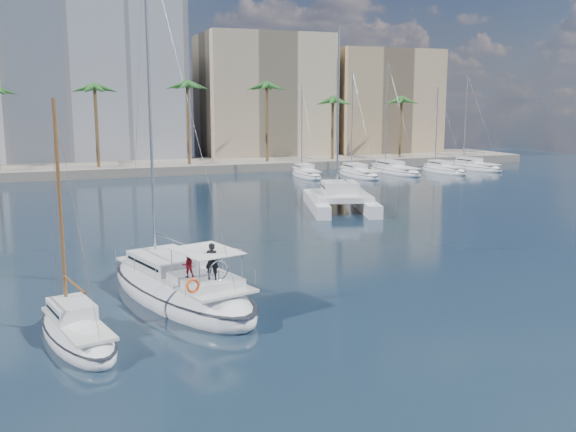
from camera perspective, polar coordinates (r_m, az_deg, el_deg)
name	(u,v)px	position (r m, az deg, el deg)	size (l,w,h in m)	color
ground	(291,293)	(32.85, 0.31, -6.90)	(160.00, 160.00, 0.00)	black
quay	(134,167)	(91.47, -13.50, 4.22)	(120.00, 14.00, 1.20)	gray
building_modern	(36,71)	(102.43, -21.52, 11.92)	(42.00, 16.00, 28.00)	silver
building_beige	(264,99)	(104.74, -2.16, 10.36)	(20.00, 14.00, 20.00)	#C9B791
building_tan_right	(380,105)	(110.93, 8.17, 9.74)	(18.00, 12.00, 18.00)	tan
palm_centre	(135,96)	(87.06, -13.43, 10.32)	(3.60, 3.60, 12.30)	brown
palm_right	(368,97)	(97.46, 7.15, 10.47)	(3.60, 3.60, 12.30)	brown
main_sloop	(179,288)	(32.23, -9.63, -6.35)	(7.36, 13.36, 18.90)	white
small_sloop	(77,333)	(27.74, -18.23, -9.84)	(3.81, 7.53, 10.36)	white
catamaran	(340,197)	(57.99, 4.65, 1.69)	(8.35, 12.11, 16.18)	white
seagull	(233,250)	(38.34, -4.92, -3.03)	(1.13, 0.48, 0.21)	silver
moored_yacht_a	(306,177)	(83.03, 1.62, 3.50)	(2.72, 9.35, 11.90)	white
moored_yacht_b	(358,176)	(83.91, 6.26, 3.51)	(3.14, 10.78, 13.72)	white
moored_yacht_c	(394,173)	(88.74, 9.43, 3.80)	(3.55, 12.21, 15.54)	white
moored_yacht_d	(443,173)	(90.50, 13.64, 3.77)	(2.72, 9.35, 11.90)	white
moored_yacht_e	(474,169)	(95.89, 16.20, 4.00)	(3.14, 10.78, 13.72)	white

